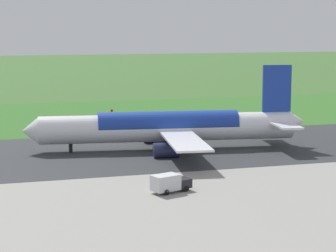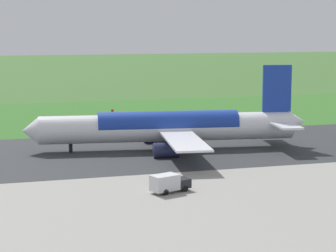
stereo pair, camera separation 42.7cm
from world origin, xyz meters
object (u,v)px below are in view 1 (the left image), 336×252
airliner_main (170,127)px  traffic_cone_orange (89,118)px  service_truck_fuel (170,183)px  no_stopping_sign (112,113)px

airliner_main → traffic_cone_orange: 44.66m
service_truck_fuel → no_stopping_sign: size_ratio=2.61×
airliner_main → service_truck_fuel: 32.20m
airliner_main → traffic_cone_orange: size_ratio=98.36×
service_truck_fuel → no_stopping_sign: service_truck_fuel is taller
no_stopping_sign → traffic_cone_orange: size_ratio=4.33×
no_stopping_sign → traffic_cone_orange: 5.87m
traffic_cone_orange → no_stopping_sign: bearing=172.6°
airliner_main → no_stopping_sign: 43.12m
airliner_main → service_truck_fuel: (9.08, 30.75, -2.95)m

